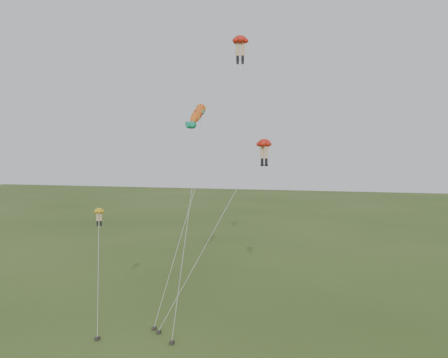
% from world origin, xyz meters
% --- Properties ---
extents(ground, '(300.00, 300.00, 0.00)m').
position_xyz_m(ground, '(0.00, 0.00, 0.00)').
color(ground, '#2F4619').
rests_on(ground, ground).
extents(legs_kite_red_high, '(3.71, 13.48, 23.49)m').
position_xyz_m(legs_kite_red_high, '(2.23, 11.25, 22.56)').
color(legs_kite_red_high, red).
rests_on(legs_kite_red_high, ground).
extents(legs_kite_red_mid, '(6.68, 8.26, 13.81)m').
position_xyz_m(legs_kite_red_mid, '(5.84, 5.56, 13.03)').
color(legs_kite_red_mid, red).
rests_on(legs_kite_red_mid, ground).
extents(legs_kite_yellow, '(4.54, 7.15, 8.24)m').
position_xyz_m(legs_kite_yellow, '(-6.79, 2.03, 7.44)').
color(legs_kite_yellow, gold).
rests_on(legs_kite_yellow, ground).
extents(fish_kite, '(2.64, 11.57, 17.21)m').
position_xyz_m(fish_kite, '(-0.12, 6.74, 15.89)').
color(fish_kite, orange).
rests_on(fish_kite, ground).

